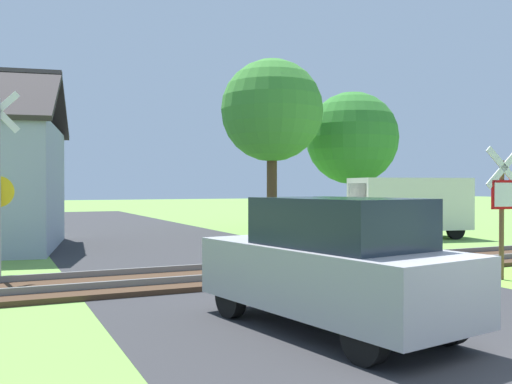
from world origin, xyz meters
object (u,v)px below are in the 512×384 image
at_px(stop_sign_near, 503,203).
at_px(parked_car, 331,264).
at_px(tree_far, 352,139).
at_px(tree_right, 272,111).
at_px(mail_truck, 405,205).

xyz_separation_m(stop_sign_near, parked_car, (-5.44, -2.06, -0.70)).
height_order(stop_sign_near, tree_far, tree_far).
distance_m(tree_far, parked_car, 21.10).
bearing_deg(tree_right, mail_truck, -61.04).
bearing_deg(tree_far, parked_car, -125.00).
bearing_deg(mail_truck, tree_right, 39.60).
bearing_deg(parked_car, tree_right, 56.46).
xyz_separation_m(stop_sign_near, mail_truck, (4.30, 8.31, -0.36)).
height_order(mail_truck, parked_car, mail_truck).
xyz_separation_m(tree_right, parked_car, (-6.83, -15.64, -4.30)).
relative_size(mail_truck, parked_car, 1.22).
bearing_deg(stop_sign_near, parked_car, 28.88).
xyz_separation_m(stop_sign_near, tree_right, (1.39, 13.58, 3.60)).
bearing_deg(parked_car, stop_sign_near, 10.79).
distance_m(stop_sign_near, mail_truck, 9.37).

